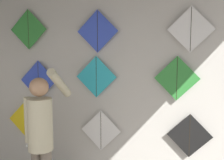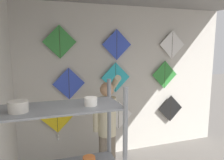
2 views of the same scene
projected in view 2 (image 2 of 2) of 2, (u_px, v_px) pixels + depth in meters
The scene contains 11 objects.
back_panel at pixel (117, 82), 4.13m from camera, with size 4.42×0.06×2.80m, color beige.
shopkeeper at pixel (107, 123), 3.27m from camera, with size 0.42×0.55×1.67m.
kite_0 at pixel (57, 119), 3.78m from camera, with size 0.55×0.04×0.69m.
kite_1 at pixel (119, 115), 4.15m from camera, with size 0.55×0.01×0.55m.
kite_2 at pixel (171, 108), 4.51m from camera, with size 0.55×0.01×0.55m.
kite_3 at pixel (69, 84), 3.75m from camera, with size 0.55×0.01×0.55m.
kite_4 at pixel (116, 77), 4.01m from camera, with size 0.55×0.01×0.55m.
kite_5 at pixel (165, 75), 4.34m from camera, with size 0.55×0.01×0.55m.
kite_6 at pixel (60, 42), 3.60m from camera, with size 0.55×0.01×0.55m.
kite_7 at pixel (117, 45), 3.92m from camera, with size 0.55×0.01×0.55m.
kite_8 at pixel (172, 45), 4.29m from camera, with size 0.55×0.01×0.55m.
Camera 2 is at (-1.41, -0.31, 2.10)m, focal length 35.00 mm.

